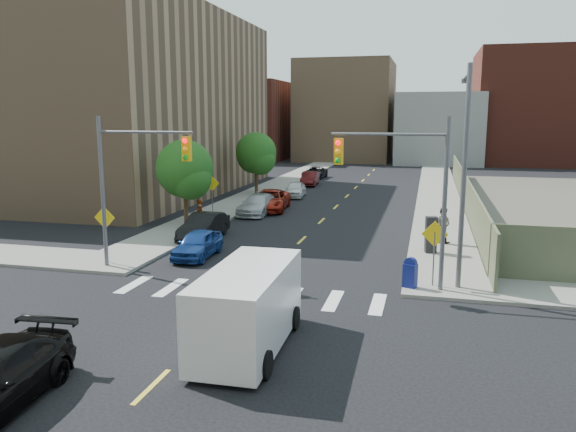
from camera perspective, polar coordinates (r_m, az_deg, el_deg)
The scene contains 29 objects.
ground at distance 19.17m, azimuth -8.03°, elevation -11.46°, with size 160.00×160.00×0.00m, color black.
sidewalk_nw at distance 60.16m, azimuth -0.02°, elevation 3.64°, with size 3.50×73.00×0.15m, color gray.
sidewalk_ne at distance 58.37m, azimuth 14.92°, elevation 3.08°, with size 3.50×73.00×0.15m, color gray.
fence_north at distance 44.91m, azimuth 17.52°, elevation 2.38°, with size 0.12×44.00×2.50m, color #586043.
building_nw at distance 54.68m, azimuth -18.06°, elevation 10.79°, with size 22.00×30.00×16.00m, color #8C6B4C.
bg_bldg_west at distance 91.14m, azimuth -4.40°, elevation 9.62°, with size 14.00×18.00×12.00m, color #592319.
bg_bldg_midwest at distance 89.37m, azimuth 5.95°, elevation 10.54°, with size 14.00×16.00×15.00m, color #8C6B4C.
bg_bldg_center at distance 86.48m, azimuth 15.05°, elevation 8.60°, with size 12.00×16.00×10.00m, color gray.
bg_bldg_east at distance 89.74m, azimuth 24.23°, elevation 10.02°, with size 18.00×18.00×16.00m, color #592319.
signal_nw at distance 25.98m, azimuth -15.60°, elevation 4.30°, with size 4.59×0.30×7.00m.
signal_ne at distance 22.61m, azimuth 11.87°, elevation 3.62°, with size 4.59×0.30×7.00m.
streetlight_ne at distance 23.46m, azimuth 17.46°, elevation 5.30°, with size 0.25×3.70×9.00m.
warn_sign_nw at distance 27.69m, azimuth -18.11°, elevation -0.78°, with size 1.06×0.06×2.83m.
warn_sign_ne at distance 23.50m, azimuth 14.66°, elevation -2.51°, with size 1.06×0.06×2.83m.
warn_sign_midwest at distance 39.60m, azimuth -7.72°, elevation 2.85°, with size 1.06×0.06×2.83m.
tree_west_near at distance 35.90m, azimuth -10.42°, elevation 4.40°, with size 3.66×3.64×5.52m.
tree_west_far at distance 49.89m, azimuth -3.26°, elevation 6.17°, with size 3.66×3.64×5.52m.
parked_car_blue at distance 28.42m, azimuth -9.15°, elevation -2.82°, with size 1.61×3.99×1.36m, color navy.
parked_car_black at distance 32.43m, azimuth -8.55°, elevation -1.06°, with size 1.58×4.53×1.49m, color black.
parked_car_red at distance 41.75m, azimuth -1.86°, elevation 1.61°, with size 2.53×5.48×1.52m, color maroon.
parked_car_silver at distance 40.12m, azimuth -3.08°, elevation 1.17°, with size 1.98×4.88×1.42m, color #B1B5BA.
parked_car_white at distance 48.44m, azimuth 0.75°, elevation 2.72°, with size 1.58×3.93×1.34m, color silver.
parked_car_maroon at distance 56.49m, azimuth 2.25°, elevation 3.81°, with size 1.45×4.15×1.37m, color #440D0E.
parked_car_grey at distance 62.79m, azimuth 2.71°, elevation 4.43°, with size 2.13×4.62×1.28m, color black.
cargo_van at distance 17.43m, azimuth -3.93°, elevation -8.96°, with size 2.41×5.59×2.54m.
mailbox at distance 23.33m, azimuth 12.31°, elevation -5.65°, with size 0.62×0.55×1.25m.
payphone at distance 29.26m, azimuth 14.32°, elevation -1.84°, with size 0.55×0.45×1.85m, color black.
pedestrian_west at distance 37.75m, azimuth -8.97°, elevation 0.88°, with size 0.60×0.39×1.63m, color gray.
pedestrian_east at distance 31.63m, azimuth 15.40°, elevation -0.91°, with size 0.95×0.74×1.95m, color gray.
Camera 1 is at (6.84, -16.44, 7.08)m, focal length 35.00 mm.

